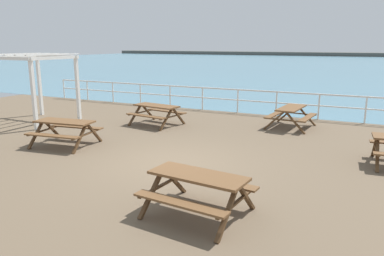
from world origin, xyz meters
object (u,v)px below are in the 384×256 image
picnic_table_near_left (156,110)px  lattice_pergola (35,72)px  picnic_table_far_right (65,127)px  picnic_table_far_left (291,112)px  picnic_table_mid_centre (198,184)px

picnic_table_near_left → lattice_pergola: bearing=-152.5°
picnic_table_far_right → lattice_pergola: size_ratio=0.74×
picnic_table_far_right → picnic_table_far_left: bearing=36.2°
picnic_table_far_right → lattice_pergola: lattice_pergola is taller
picnic_table_near_left → picnic_table_far_right: (-0.96, -3.79, 0.00)m
picnic_table_near_left → picnic_table_far_right: size_ratio=1.01×
picnic_table_mid_centre → picnic_table_far_left: (-0.01, 8.11, 0.00)m
picnic_table_mid_centre → picnic_table_far_right: same height
picnic_table_mid_centre → picnic_table_far_right: bearing=161.6°
picnic_table_near_left → lattice_pergola: lattice_pergola is taller
picnic_table_mid_centre → picnic_table_far_right: size_ratio=0.96×
picnic_table_far_left → lattice_pergola: 10.05m
picnic_table_far_right → lattice_pergola: 4.49m
picnic_table_mid_centre → picnic_table_near_left: bearing=132.3°
picnic_table_far_left → lattice_pergola: lattice_pergola is taller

